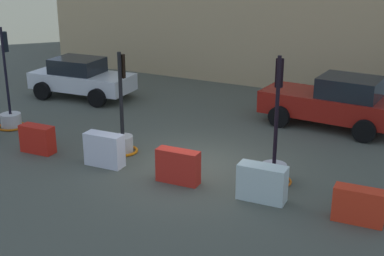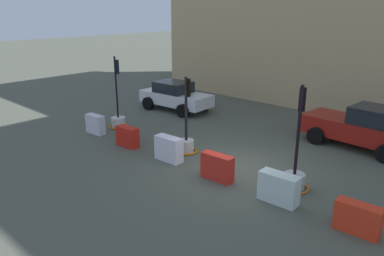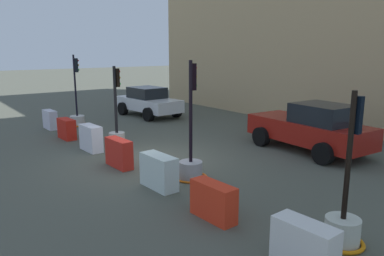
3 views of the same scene
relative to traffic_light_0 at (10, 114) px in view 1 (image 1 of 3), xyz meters
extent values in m
plane|color=#4E5145|center=(6.96, -0.21, -0.48)|extent=(120.00, 120.00, 0.00)
cylinder|color=silver|center=(0.00, -0.01, -0.24)|extent=(0.67, 0.67, 0.47)
cylinder|color=black|center=(0.00, -0.01, 1.42)|extent=(0.09, 0.09, 2.85)
cube|color=black|center=(-0.03, 0.11, 2.35)|extent=(0.20, 0.19, 0.64)
sphere|color=red|center=(-0.05, 0.20, 2.57)|extent=(0.11, 0.11, 0.11)
sphere|color=orange|center=(-0.05, 0.20, 2.35)|extent=(0.11, 0.11, 0.11)
sphere|color=green|center=(-0.05, 0.20, 2.14)|extent=(0.11, 0.11, 0.11)
torus|color=orange|center=(0.00, -0.01, -0.44)|extent=(0.91, 0.91, 0.07)
cylinder|color=beige|center=(4.56, -0.14, -0.23)|extent=(0.59, 0.59, 0.50)
cylinder|color=black|center=(4.56, -0.14, 1.25)|extent=(0.11, 0.11, 2.47)
cube|color=black|center=(4.56, -0.03, 2.06)|extent=(0.15, 0.12, 0.67)
sphere|color=red|center=(4.56, 0.05, 2.28)|extent=(0.09, 0.09, 0.09)
sphere|color=orange|center=(4.56, 0.05, 2.06)|extent=(0.09, 0.09, 0.09)
sphere|color=green|center=(4.56, 0.05, 1.83)|extent=(0.09, 0.09, 0.09)
torus|color=orange|center=(4.56, -0.14, -0.44)|extent=(0.87, 0.87, 0.08)
cylinder|color=#ADA8AD|center=(9.16, -0.09, -0.24)|extent=(0.66, 0.66, 0.49)
cylinder|color=black|center=(9.16, -0.09, 1.40)|extent=(0.10, 0.10, 2.80)
cube|color=black|center=(9.14, 0.02, 2.35)|extent=(0.18, 0.15, 0.72)
sphere|color=red|center=(9.12, 0.09, 2.59)|extent=(0.10, 0.10, 0.10)
sphere|color=orange|center=(9.12, 0.09, 2.35)|extent=(0.10, 0.10, 0.10)
sphere|color=green|center=(9.12, 0.09, 2.11)|extent=(0.10, 0.10, 0.10)
torus|color=orange|center=(9.16, -0.09, -0.45)|extent=(0.95, 0.95, 0.06)
cube|color=red|center=(2.36, -1.30, -0.07)|extent=(1.03, 0.46, 0.81)
cube|color=white|center=(4.69, -1.20, -0.02)|extent=(1.10, 0.47, 0.92)
cube|color=red|center=(7.01, -1.24, -0.04)|extent=(1.14, 0.42, 0.88)
cube|color=silver|center=(9.26, -1.20, -0.04)|extent=(1.17, 0.51, 0.88)
cube|color=red|center=(11.51, -1.23, -0.08)|extent=(1.12, 0.44, 0.80)
cube|color=maroon|center=(9.30, 5.00, 0.24)|extent=(4.60, 2.02, 0.74)
cube|color=black|center=(9.89, 4.96, 0.94)|extent=(1.97, 1.64, 0.65)
cylinder|color=black|center=(7.85, 4.18, -0.12)|extent=(0.73, 0.33, 0.71)
cylinder|color=black|center=(7.97, 6.02, -0.12)|extent=(0.73, 0.33, 0.71)
cylinder|color=black|center=(10.63, 3.99, -0.12)|extent=(0.73, 0.33, 0.71)
cylinder|color=black|center=(10.75, 5.83, -0.12)|extent=(0.73, 0.33, 0.71)
cube|color=silver|center=(-0.23, 4.05, 0.18)|extent=(4.14, 1.95, 0.63)
cube|color=black|center=(-0.40, 4.03, 0.79)|extent=(1.95, 1.60, 0.57)
cylinder|color=black|center=(0.96, 5.02, -0.13)|extent=(0.71, 0.33, 0.70)
cylinder|color=black|center=(1.08, 3.24, -0.13)|extent=(0.71, 0.33, 0.70)
cylinder|color=black|center=(-1.54, 4.85, -0.13)|extent=(0.71, 0.33, 0.70)
cylinder|color=black|center=(-1.41, 3.07, -0.13)|extent=(0.71, 0.33, 0.70)
camera|label=1|loc=(13.20, -12.31, 5.35)|focal=50.67mm
camera|label=2|loc=(14.06, -10.04, 4.93)|focal=35.11mm
camera|label=3|loc=(17.20, -6.03, 3.08)|focal=34.90mm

